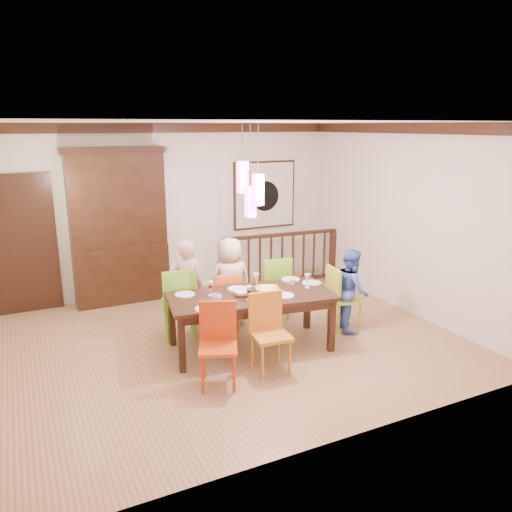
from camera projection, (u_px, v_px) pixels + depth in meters
name	position (u px, v px, depth m)	size (l,w,h in m)	color
floor	(228.00, 341.00, 6.82)	(6.00, 6.00, 0.00)	#8F6645
ceiling	(224.00, 122.00, 6.09)	(6.00, 6.00, 0.00)	white
wall_back	(171.00, 209.00, 8.63)	(6.00, 6.00, 0.00)	silver
wall_right	(405.00, 219.00, 7.72)	(5.00, 5.00, 0.00)	silver
crown_molding	(225.00, 129.00, 6.11)	(6.00, 5.00, 0.16)	black
panel_door	(22.00, 247.00, 7.67)	(1.04, 0.07, 2.24)	black
white_doorway	(192.00, 231.00, 8.85)	(0.97, 0.05, 2.22)	silver
painting	(265.00, 195.00, 9.32)	(1.25, 0.06, 1.25)	black
pendant_cluster	(250.00, 189.00, 6.09)	(0.27, 0.21, 1.14)	#F649A6
dining_table	(251.00, 300.00, 6.46)	(2.22, 1.26, 0.75)	black
chair_far_left	(179.00, 297.00, 6.84)	(0.54, 0.54, 1.01)	#6FBC2B
chair_far_mid	(224.00, 297.00, 7.11)	(0.43, 0.43, 0.86)	orange
chair_far_right	(272.00, 283.00, 7.50)	(0.47, 0.47, 0.98)	#71BC23
chair_near_left	(218.00, 341.00, 5.54)	(0.55, 0.55, 0.94)	#AB360D
chair_near_mid	(271.00, 329.00, 5.85)	(0.47, 0.47, 0.94)	#BC701E
chair_end_right	(345.00, 293.00, 7.14)	(0.47, 0.47, 0.93)	#9CBA28
china_hutch	(119.00, 226.00, 8.10)	(1.61, 0.46, 2.54)	black
balustrade	(282.00, 257.00, 9.20)	(2.28, 0.27, 0.96)	black
person_far_left	(186.00, 288.00, 6.91)	(0.50, 0.33, 1.37)	beige
person_far_mid	(231.00, 282.00, 7.24)	(0.64, 0.42, 1.31)	beige
person_end_right	(351.00, 290.00, 7.10)	(0.58, 0.45, 1.19)	#4363BD
serving_bowl	(267.00, 290.00, 6.46)	(0.30, 0.30, 0.07)	gold
small_bowl	(242.00, 293.00, 6.37)	(0.21, 0.21, 0.07)	white
cup_left	(217.00, 298.00, 6.15)	(0.13, 0.13, 0.10)	silver
cup_right	(293.00, 282.00, 6.79)	(0.09, 0.09, 0.08)	silver
plate_far_left	(185.00, 294.00, 6.40)	(0.26, 0.26, 0.01)	white
plate_far_mid	(237.00, 289.00, 6.62)	(0.26, 0.26, 0.01)	white
plate_far_right	(291.00, 279.00, 7.03)	(0.26, 0.26, 0.01)	white
plate_near_left	(206.00, 309.00, 5.90)	(0.26, 0.26, 0.01)	white
plate_near_mid	(284.00, 295.00, 6.36)	(0.26, 0.26, 0.01)	white
plate_end_right	(312.00, 283.00, 6.87)	(0.26, 0.26, 0.01)	white
wine_glass_a	(211.00, 289.00, 6.36)	(0.08, 0.08, 0.19)	#590C19
wine_glass_b	(256.00, 280.00, 6.69)	(0.08, 0.08, 0.19)	silver
wine_glass_c	(249.00, 293.00, 6.17)	(0.08, 0.08, 0.19)	#590C19
wine_glass_d	(307.00, 281.00, 6.67)	(0.08, 0.08, 0.19)	silver
napkin	(257.00, 303.00, 6.08)	(0.18, 0.14, 0.01)	#D83359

